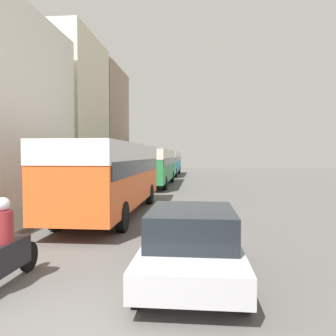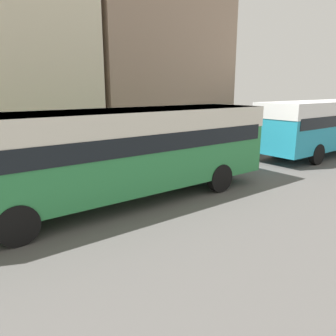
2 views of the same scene
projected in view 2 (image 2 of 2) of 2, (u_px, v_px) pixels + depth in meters
building_end_row at (146, 51)px, 18.58m from camera, size 6.36×8.03×11.24m
bus_following at (118, 144)px, 10.11m from camera, size 2.63×10.87×2.93m
bus_third_in_line at (332, 119)px, 18.19m from camera, size 2.49×10.96×2.92m
pedestrian_near_curb at (281, 130)px, 21.03m from camera, size 0.42×0.42×1.61m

